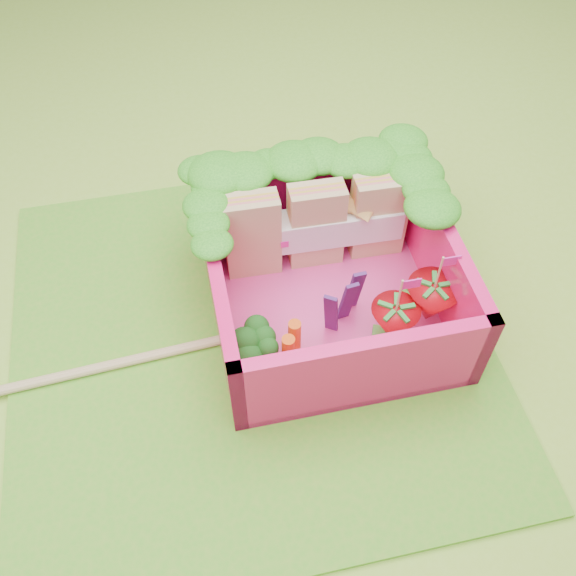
{
  "coord_description": "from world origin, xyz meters",
  "views": [
    {
      "loc": [
        -0.21,
        -2.0,
        3.01
      ],
      "look_at": [
        0.24,
        0.09,
        0.28
      ],
      "focal_mm": 40.0,
      "sensor_mm": 36.0,
      "label": 1
    }
  ],
  "objects_px": {
    "sandwich_stack": "(317,225)",
    "strawberry_left": "(393,323)",
    "broccoli": "(255,344)",
    "bento_box": "(331,278)",
    "strawberry_right": "(430,303)",
    "chopsticks": "(63,376)"
  },
  "relations": [
    {
      "from": "sandwich_stack",
      "to": "strawberry_right",
      "type": "height_order",
      "value": "sandwich_stack"
    },
    {
      "from": "bento_box",
      "to": "chopsticks",
      "type": "xyz_separation_m",
      "value": [
        -1.49,
        -0.16,
        -0.25
      ]
    },
    {
      "from": "chopsticks",
      "to": "strawberry_right",
      "type": "bearing_deg",
      "value": -2.0
    },
    {
      "from": "bento_box",
      "to": "strawberry_right",
      "type": "xyz_separation_m",
      "value": [
        0.5,
        -0.22,
        -0.08
      ]
    },
    {
      "from": "sandwich_stack",
      "to": "broccoli",
      "type": "xyz_separation_m",
      "value": [
        -0.48,
        -0.66,
        -0.1
      ]
    },
    {
      "from": "strawberry_right",
      "to": "chopsticks",
      "type": "xyz_separation_m",
      "value": [
        -1.99,
        0.07,
        -0.18
      ]
    },
    {
      "from": "broccoli",
      "to": "strawberry_right",
      "type": "height_order",
      "value": "strawberry_right"
    },
    {
      "from": "strawberry_right",
      "to": "sandwich_stack",
      "type": "bearing_deg",
      "value": 130.33
    },
    {
      "from": "chopsticks",
      "to": "sandwich_stack",
      "type": "bearing_deg",
      "value": 18.89
    },
    {
      "from": "sandwich_stack",
      "to": "broccoli",
      "type": "relative_size",
      "value": 3.11
    },
    {
      "from": "strawberry_left",
      "to": "chopsticks",
      "type": "height_order",
      "value": "strawberry_left"
    },
    {
      "from": "broccoli",
      "to": "sandwich_stack",
      "type": "bearing_deg",
      "value": 53.88
    },
    {
      "from": "bento_box",
      "to": "strawberry_right",
      "type": "bearing_deg",
      "value": -24.21
    },
    {
      "from": "bento_box",
      "to": "broccoli",
      "type": "relative_size",
      "value": 3.83
    },
    {
      "from": "bento_box",
      "to": "chopsticks",
      "type": "height_order",
      "value": "bento_box"
    },
    {
      "from": "broccoli",
      "to": "strawberry_left",
      "type": "height_order",
      "value": "strawberry_left"
    },
    {
      "from": "sandwich_stack",
      "to": "broccoli",
      "type": "distance_m",
      "value": 0.82
    },
    {
      "from": "bento_box",
      "to": "strawberry_right",
      "type": "distance_m",
      "value": 0.55
    },
    {
      "from": "sandwich_stack",
      "to": "strawberry_left",
      "type": "bearing_deg",
      "value": -68.39
    },
    {
      "from": "strawberry_left",
      "to": "sandwich_stack",
      "type": "bearing_deg",
      "value": 111.61
    },
    {
      "from": "bento_box",
      "to": "strawberry_left",
      "type": "bearing_deg",
      "value": -48.5
    },
    {
      "from": "broccoli",
      "to": "strawberry_left",
      "type": "bearing_deg",
      "value": 0.09
    }
  ]
}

